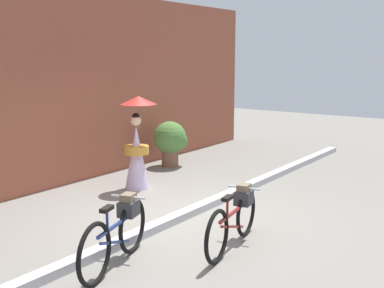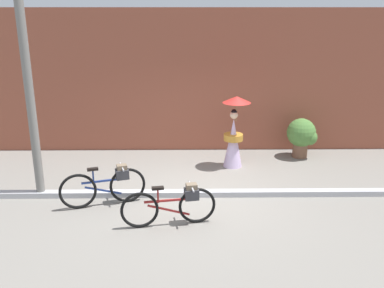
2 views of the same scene
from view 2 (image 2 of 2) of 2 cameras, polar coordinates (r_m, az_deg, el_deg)
ground_plane at (r=9.31m, az=0.45°, el=-6.98°), size 30.00×30.00×0.00m
building_wall at (r=12.00m, az=0.14°, el=8.49°), size 14.00×0.40×3.93m
sidewalk_curb at (r=9.28m, az=0.45°, el=-6.65°), size 14.00×0.20×0.12m
bicycle_near_officer at (r=7.97m, az=-2.51°, el=-8.06°), size 1.77×0.49×0.81m
bicycle_far_side at (r=8.91m, az=-11.40°, el=-5.40°), size 1.70×0.65×0.85m
person_with_parasol at (r=10.78m, az=5.65°, el=1.42°), size 0.70×0.70×1.84m
potted_plant_by_door at (r=11.85m, az=14.60°, el=1.17°), size 0.80×0.78×1.08m
utility_pole at (r=9.19m, az=-21.11°, el=7.21°), size 0.18×0.18×4.80m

